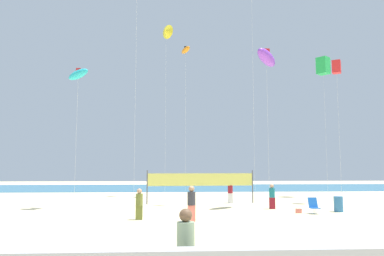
{
  "coord_description": "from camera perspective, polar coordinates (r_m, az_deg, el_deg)",
  "views": [
    {
      "loc": [
        -1.46,
        -17.51,
        2.52
      ],
      "look_at": [
        0.34,
        11.89,
        5.67
      ],
      "focal_mm": 35.6,
      "sensor_mm": 36.0,
      "label": 1
    }
  ],
  "objects": [
    {
      "name": "ground_plane",
      "position": [
        17.75,
        1.29,
        -14.27
      ],
      "size": [
        120.0,
        120.0,
        0.0
      ],
      "primitive_type": "plane",
      "color": "beige"
    },
    {
      "name": "ocean_band",
      "position": [
        51.56,
        -1.89,
        -8.9
      ],
      "size": [
        120.0,
        20.0,
        0.01
      ],
      "primitive_type": "cube",
      "color": "teal",
      "rests_on": "ground"
    },
    {
      "name": "mother_figure",
      "position": [
        8.42,
        -0.96,
        -17.24
      ],
      "size": [
        0.38,
        0.38,
        1.67
      ],
      "rotation": [
        0.0,
        0.0,
        0.03
      ],
      "color": "white",
      "rests_on": "ground"
    },
    {
      "name": "beachgoer_olive_shirt",
      "position": [
        19.46,
        -7.91,
        -11.06
      ],
      "size": [
        0.35,
        0.35,
        1.53
      ],
      "rotation": [
        0.0,
        0.0,
        4.95
      ],
      "color": "olive",
      "rests_on": "ground"
    },
    {
      "name": "beachgoer_charcoal_shirt",
      "position": [
        18.65,
        -0.08,
        -11.08
      ],
      "size": [
        0.39,
        0.39,
        1.69
      ],
      "rotation": [
        0.0,
        0.0,
        5.37
      ],
      "color": "#EA7260",
      "rests_on": "ground"
    },
    {
      "name": "beachgoer_teal_shirt",
      "position": [
        24.84,
        11.9,
        -9.88
      ],
      "size": [
        0.36,
        0.36,
        1.56
      ],
      "rotation": [
        0.0,
        0.0,
        3.03
      ],
      "color": "maroon",
      "rests_on": "ground"
    },
    {
      "name": "beachgoer_maroon_shirt",
      "position": [
        28.61,
        5.76,
        -9.43
      ],
      "size": [
        0.36,
        0.36,
        1.58
      ],
      "rotation": [
        0.0,
        0.0,
        5.0
      ],
      "color": "white",
      "rests_on": "ground"
    },
    {
      "name": "folding_beach_chair",
      "position": [
        22.94,
        17.77,
        -10.96
      ],
      "size": [
        0.52,
        0.65,
        0.89
      ],
      "rotation": [
        0.0,
        0.0,
        0.53
      ],
      "color": "#1959B2",
      "rests_on": "ground"
    },
    {
      "name": "trash_barrel",
      "position": [
        24.32,
        21.09,
        -10.59
      ],
      "size": [
        0.52,
        0.52,
        0.9
      ],
      "primitive_type": "cylinder",
      "color": "teal",
      "rests_on": "ground"
    },
    {
      "name": "volleyball_net",
      "position": [
        27.97,
        1.34,
        -7.92
      ],
      "size": [
        7.83,
        0.7,
        2.4
      ],
      "color": "#4C4C51",
      "rests_on": "ground"
    },
    {
      "name": "beach_handbag",
      "position": [
        22.96,
        15.68,
        -11.87
      ],
      "size": [
        0.32,
        0.16,
        0.25
      ],
      "primitive_type": "cube",
      "color": "#EA7260",
      "rests_on": "ground"
    },
    {
      "name": "kite_violet_inflatable",
      "position": [
        26.58,
        11.09,
        10.31
      ],
      "size": [
        2.13,
        2.37,
        10.64
      ],
      "color": "silver",
      "rests_on": "ground"
    },
    {
      "name": "kite_yellow_delta",
      "position": [
        37.87,
        -3.9,
        14.24
      ],
      "size": [
        1.31,
        1.3,
        16.39
      ],
      "color": "silver",
      "rests_on": "ground"
    },
    {
      "name": "kite_red_box",
      "position": [
        31.09,
        20.83,
        8.52
      ],
      "size": [
        0.83,
        0.83,
        10.66
      ],
      "color": "silver",
      "rests_on": "ground"
    },
    {
      "name": "kite_green_box",
      "position": [
        38.04,
        19.05,
        8.78
      ],
      "size": [
        1.37,
        1.37,
        12.86
      ],
      "color": "silver",
      "rests_on": "ground"
    },
    {
      "name": "kite_orange_inflatable",
      "position": [
        36.04,
        -0.96,
        11.54
      ],
      "size": [
        1.05,
        1.46,
        13.86
      ],
      "color": "silver",
      "rests_on": "ground"
    },
    {
      "name": "kite_cyan_inflatable",
      "position": [
        26.11,
        -16.68,
        7.69
      ],
      "size": [
        1.7,
        1.19,
        9.12
      ],
      "color": "silver",
      "rests_on": "ground"
    }
  ]
}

